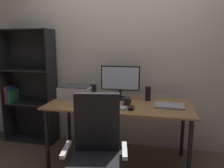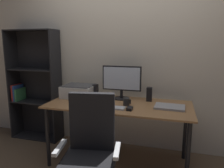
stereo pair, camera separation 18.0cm
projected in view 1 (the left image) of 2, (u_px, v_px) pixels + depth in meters
The scene contains 13 objects.
ground_plane at pixel (118, 161), 2.64m from camera, with size 12.00×12.00×0.00m, color brown.
back_wall at pixel (126, 53), 2.92m from camera, with size 6.40×0.10×2.60m, color beige.
desk at pixel (119, 110), 2.52m from camera, with size 1.66×0.74×0.74m.
monitor at pixel (120, 80), 2.69m from camera, with size 0.49×0.20×0.42m.
keyboard at pixel (113, 107), 2.32m from camera, with size 0.29×0.11×0.02m, color #B7BABC.
mouse at pixel (131, 108), 2.27m from camera, with size 0.06×0.10×0.03m, color black.
coffee_mug at pixel (127, 101), 2.44m from camera, with size 0.09×0.07×0.09m.
laptop at pixel (169, 106), 2.39m from camera, with size 0.32×0.23×0.02m, color #99999E.
speaker_left at pixel (94, 91), 2.78m from camera, with size 0.06×0.07×0.17m, color black.
speaker_right at pixel (148, 94), 2.64m from camera, with size 0.06×0.07×0.17m, color black.
printer at pixel (77, 91), 2.77m from camera, with size 0.40×0.34×0.16m.
office_chair at pixel (96, 160), 1.82m from camera, with size 0.56×0.55×1.01m.
bookshelf at pixel (29, 87), 3.14m from camera, with size 0.76×0.28×1.63m.
Camera 1 is at (0.43, -2.38, 1.43)m, focal length 34.27 mm.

